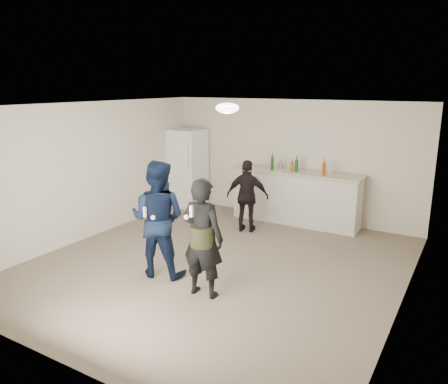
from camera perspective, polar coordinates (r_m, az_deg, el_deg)
The scene contains 21 objects.
floor at distance 7.09m, azimuth -0.83°, elevation -9.40°, with size 6.00×6.00×0.00m, color #6B5B4C.
ceiling at distance 6.51m, azimuth -0.91°, elevation 11.23°, with size 6.00×6.00×0.00m, color silver.
wall_back at distance 9.33m, azimuth 8.82°, elevation 4.18°, with size 6.00×6.00×0.00m, color beige.
wall_front at distance 4.53m, azimuth -21.28°, elevation -7.22°, with size 6.00×6.00×0.00m, color beige.
wall_left at distance 8.43m, azimuth -17.05°, elevation 2.68°, with size 6.00×6.00×0.00m, color beige.
wall_right at distance 5.80m, azimuth 23.02°, elevation -2.80°, with size 6.00×6.00×0.00m, color beige.
counter at distance 9.09m, azimuth 9.33°, elevation -0.78°, with size 2.60×0.56×1.05m, color beige.
counter_top at distance 8.97m, azimuth 9.47°, elevation 2.59°, with size 2.68×0.64×0.04m, color #C3B597.
fridge at distance 10.18m, azimuth -4.73°, elevation 3.11°, with size 0.70×0.70×1.80m, color white.
fridge_handle at distance 9.65m, azimuth -4.68°, elevation 4.92°, with size 0.02×0.02×0.60m, color silver.
ceiling_dome at distance 6.77m, azimuth 0.44°, elevation 10.92°, with size 0.36×0.36×0.16m, color white.
shaker at distance 9.15m, azimuth 7.42°, elevation 3.56°, with size 0.08×0.08×0.17m, color silver.
man at distance 6.52m, azimuth -8.63°, elevation -3.48°, with size 0.85×0.66×1.75m, color #102143.
woman at distance 5.84m, azimuth -2.80°, elevation -6.01°, with size 0.60×0.39×1.64m, color black.
camo_shorts at distance 5.83m, azimuth -2.80°, elevation -5.71°, with size 0.34×0.34×0.28m, color #313618.
spectator at distance 8.41m, azimuth 3.09°, elevation -0.56°, with size 0.82×0.34×1.41m, color black.
remote_man at distance 6.26m, azimuth -10.30°, elevation -2.59°, with size 0.04×0.04×0.15m, color white.
nunchuk_man at distance 6.23m, azimuth -9.26°, elevation -3.31°, with size 0.07×0.07×0.07m, color white.
remote_woman at distance 5.51m, azimuth -4.28°, elevation -2.54°, with size 0.04×0.04×0.15m, color white.
nunchuk_woman at distance 5.62m, azimuth -4.93°, elevation -3.29°, with size 0.07×0.07×0.07m, color white.
bottle_cluster at distance 8.81m, azimuth 10.22°, elevation 3.25°, with size 1.21×0.23×0.27m.
Camera 1 is at (3.40, -5.54, 2.81)m, focal length 35.00 mm.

